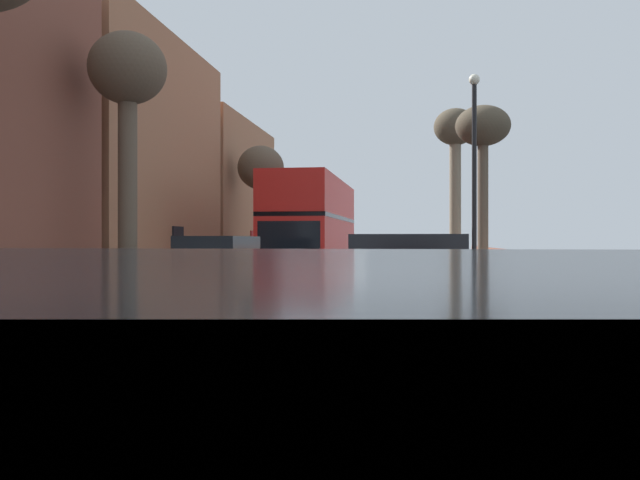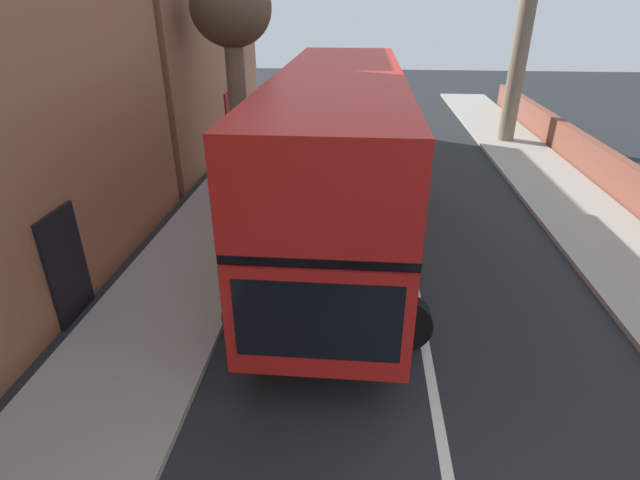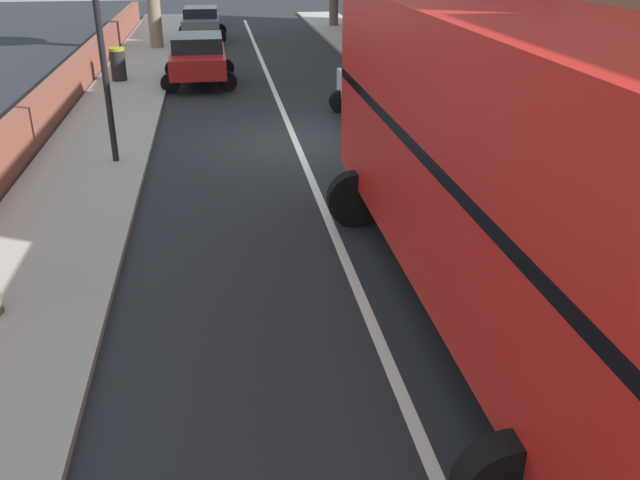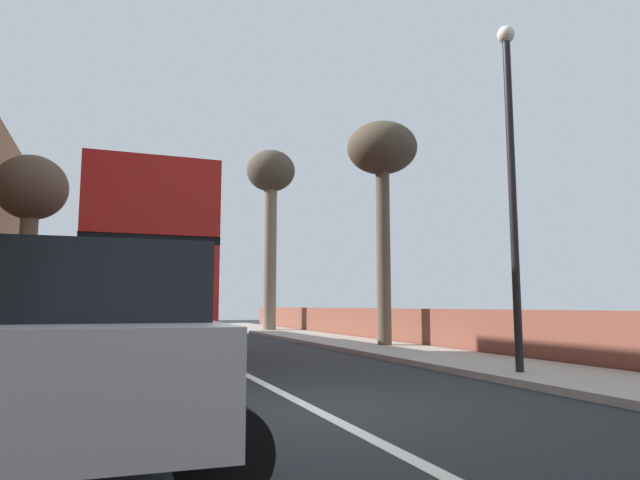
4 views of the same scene
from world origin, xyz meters
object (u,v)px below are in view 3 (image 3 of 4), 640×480
at_px(parked_car_white_left_0, 378,89).
at_px(parked_car_red_right_2, 198,57).
at_px(double_decker_bus, 512,154).
at_px(parked_car_grey_right_1, 201,21).
at_px(litter_bin_right, 118,64).

height_order(parked_car_white_left_0, parked_car_red_right_2, parked_car_white_left_0).
bearing_deg(double_decker_bus, parked_car_white_left_0, -94.30).
bearing_deg(double_decker_bus, parked_car_red_right_2, -76.02).
xyz_separation_m(parked_car_grey_right_1, litter_bin_right, (2.80, 10.50, -0.22)).
distance_m(parked_car_grey_right_1, parked_car_red_right_2, 10.93).
height_order(double_decker_bus, litter_bin_right, double_decker_bus).
bearing_deg(litter_bin_right, double_decker_bus, 112.03).
relative_size(double_decker_bus, parked_car_grey_right_1, 2.63).
distance_m(parked_car_red_right_2, litter_bin_right, 2.85).
relative_size(double_decker_bus, litter_bin_right, 9.27).
bearing_deg(parked_car_grey_right_1, double_decker_bus, 98.59).
bearing_deg(litter_bin_right, parked_car_grey_right_1, -104.94).
relative_size(double_decker_bus, parked_car_red_right_2, 2.48).
height_order(parked_car_white_left_0, parked_car_grey_right_1, parked_car_white_left_0).
distance_m(parked_car_white_left_0, parked_car_grey_right_1, 17.85).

